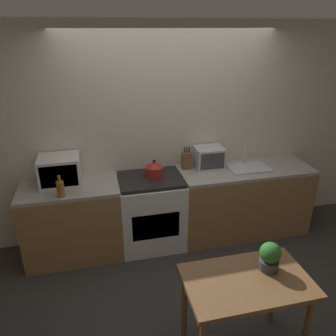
{
  "coord_description": "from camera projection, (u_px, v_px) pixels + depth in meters",
  "views": [
    {
      "loc": [
        -0.88,
        -2.76,
        2.53
      ],
      "look_at": [
        -0.1,
        0.53,
        1.05
      ],
      "focal_mm": 35.0,
      "sensor_mm": 36.0,
      "label": 1
    }
  ],
  "objects": [
    {
      "name": "ground_plane",
      "position": [
        188.0,
        272.0,
        3.66
      ],
      "size": [
        16.0,
        16.0,
        0.0
      ],
      "primitive_type": "plane",
      "color": "#33302D"
    },
    {
      "name": "wall_back",
      "position": [
        168.0,
        135.0,
        4.0
      ],
      "size": [
        10.0,
        0.06,
        2.6
      ],
      "color": "beige",
      "rests_on": "ground_plane"
    },
    {
      "name": "counter_left_run",
      "position": [
        73.0,
        221.0,
        3.78
      ],
      "size": [
        1.08,
        0.62,
        0.9
      ],
      "color": "olive",
      "rests_on": "ground_plane"
    },
    {
      "name": "counter_right_run",
      "position": [
        243.0,
        200.0,
        4.23
      ],
      "size": [
        1.66,
        0.62,
        0.9
      ],
      "color": "olive",
      "rests_on": "ground_plane"
    },
    {
      "name": "stove_range",
      "position": [
        151.0,
        212.0,
        3.98
      ],
      "size": [
        0.76,
        0.62,
        0.9
      ],
      "color": "silver",
      "rests_on": "ground_plane"
    },
    {
      "name": "kettle",
      "position": [
        154.0,
        169.0,
        3.79
      ],
      "size": [
        0.21,
        0.21,
        0.22
      ],
      "color": "maroon",
      "rests_on": "stove_range"
    },
    {
      "name": "microwave",
      "position": [
        60.0,
        170.0,
        3.62
      ],
      "size": [
        0.44,
        0.36,
        0.31
      ],
      "color": "silver",
      "rests_on": "counter_left_run"
    },
    {
      "name": "bottle",
      "position": [
        61.0,
        189.0,
        3.35
      ],
      "size": [
        0.08,
        0.08,
        0.23
      ],
      "color": "olive",
      "rests_on": "counter_left_run"
    },
    {
      "name": "knife_block",
      "position": [
        187.0,
        160.0,
        4.01
      ],
      "size": [
        0.11,
        0.09,
        0.28
      ],
      "color": "brown",
      "rests_on": "counter_right_run"
    },
    {
      "name": "toaster_oven",
      "position": [
        209.0,
        157.0,
        4.04
      ],
      "size": [
        0.34,
        0.27,
        0.26
      ],
      "color": "silver",
      "rests_on": "counter_right_run"
    },
    {
      "name": "sink_basin",
      "position": [
        248.0,
        167.0,
        4.06
      ],
      "size": [
        0.5,
        0.35,
        0.24
      ],
      "color": "silver",
      "rests_on": "counter_right_run"
    },
    {
      "name": "dining_table",
      "position": [
        246.0,
        291.0,
        2.51
      ],
      "size": [
        0.96,
        0.58,
        0.77
      ],
      "color": "brown",
      "rests_on": "ground_plane"
    },
    {
      "name": "potted_plant",
      "position": [
        270.0,
        256.0,
        2.53
      ],
      "size": [
        0.16,
        0.16,
        0.23
      ],
      "color": "#424247",
      "rests_on": "dining_table"
    }
  ]
}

